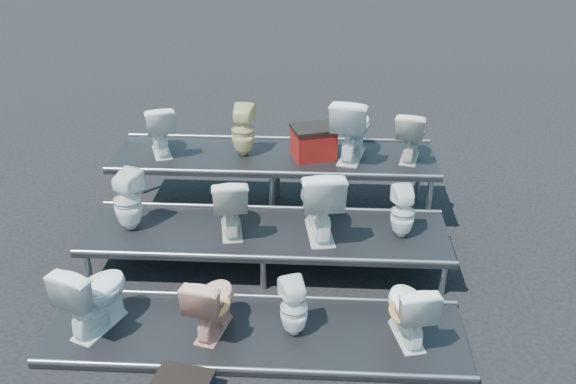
# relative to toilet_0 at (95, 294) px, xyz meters

# --- Properties ---
(ground) EXTENTS (80.00, 80.00, 0.00)m
(ground) POSITION_rel_toilet_0_xyz_m (1.60, 1.30, -0.46)
(ground) COLOR black
(ground) RESTS_ON ground
(tier_front) EXTENTS (4.20, 1.20, 0.06)m
(tier_front) POSITION_rel_toilet_0_xyz_m (1.60, 0.00, -0.43)
(tier_front) COLOR black
(tier_front) RESTS_ON ground
(tier_mid) EXTENTS (4.20, 1.20, 0.46)m
(tier_mid) POSITION_rel_toilet_0_xyz_m (1.60, 1.30, -0.23)
(tier_mid) COLOR black
(tier_mid) RESTS_ON ground
(tier_back) EXTENTS (4.20, 1.20, 0.86)m
(tier_back) POSITION_rel_toilet_0_xyz_m (1.60, 2.60, -0.03)
(tier_back) COLOR black
(tier_back) RESTS_ON ground
(toilet_0) EXTENTS (0.70, 0.88, 0.79)m
(toilet_0) POSITION_rel_toilet_0_xyz_m (0.00, 0.00, 0.00)
(toilet_0) COLOR white
(toilet_0) RESTS_ON tier_front
(toilet_1) EXTENTS (0.53, 0.74, 0.69)m
(toilet_1) POSITION_rel_toilet_0_xyz_m (1.17, 0.00, -0.05)
(toilet_1) COLOR #E7A38B
(toilet_1) RESTS_ON tier_front
(toilet_2) EXTENTS (0.36, 0.36, 0.61)m
(toilet_2) POSITION_rel_toilet_0_xyz_m (1.98, 0.00, -0.09)
(toilet_2) COLOR white
(toilet_2) RESTS_ON tier_front
(toilet_3) EXTENTS (0.53, 0.75, 0.69)m
(toilet_3) POSITION_rel_toilet_0_xyz_m (3.10, 0.00, -0.05)
(toilet_3) COLOR white
(toilet_3) RESTS_ON tier_front
(toilet_4) EXTENTS (0.42, 0.43, 0.72)m
(toilet_4) POSITION_rel_toilet_0_xyz_m (0.01, 1.30, 0.36)
(toilet_4) COLOR white
(toilet_4) RESTS_ON tier_mid
(toilet_5) EXTENTS (0.52, 0.77, 0.72)m
(toilet_5) POSITION_rel_toilet_0_xyz_m (1.19, 1.30, 0.36)
(toilet_5) COLOR beige
(toilet_5) RESTS_ON tier_mid
(toilet_6) EXTENTS (0.60, 0.91, 0.86)m
(toilet_6) POSITION_rel_toilet_0_xyz_m (2.21, 1.30, 0.44)
(toilet_6) COLOR white
(toilet_6) RESTS_ON tier_mid
(toilet_7) EXTENTS (0.31, 0.32, 0.61)m
(toilet_7) POSITION_rel_toilet_0_xyz_m (3.15, 1.30, 0.31)
(toilet_7) COLOR white
(toilet_7) RESTS_ON tier_mid
(toilet_8) EXTENTS (0.58, 0.75, 0.67)m
(toilet_8) POSITION_rel_toilet_0_xyz_m (0.10, 2.60, 0.74)
(toilet_8) COLOR white
(toilet_8) RESTS_ON tier_back
(toilet_9) EXTENTS (0.33, 0.34, 0.67)m
(toilet_9) POSITION_rel_toilet_0_xyz_m (1.20, 2.60, 0.74)
(toilet_9) COLOR beige
(toilet_9) RESTS_ON tier_back
(toilet_10) EXTENTS (0.63, 0.89, 0.83)m
(toilet_10) POSITION_rel_toilet_0_xyz_m (2.60, 2.60, 0.82)
(toilet_10) COLOR white
(toilet_10) RESTS_ON tier_back
(toilet_11) EXTENTS (0.51, 0.71, 0.66)m
(toilet_11) POSITION_rel_toilet_0_xyz_m (3.35, 2.60, 0.73)
(toilet_11) COLOR beige
(toilet_11) RESTS_ON tier_back
(red_crate) EXTENTS (0.62, 0.56, 0.37)m
(red_crate) POSITION_rel_toilet_0_xyz_m (2.11, 2.56, 0.59)
(red_crate) COLOR maroon
(red_crate) RESTS_ON tier_back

